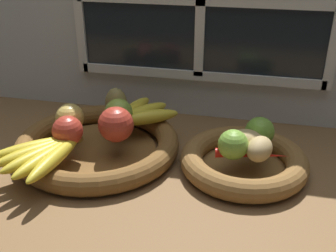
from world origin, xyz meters
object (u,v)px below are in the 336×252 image
object	(u,v)px
fruit_bowl_left	(98,145)
potato_large	(246,141)
lime_far	(260,131)
apple_golden_left	(70,118)
apple_green_back	(119,113)
banana_bunch_front	(44,153)
potato_small	(259,149)
lime_near	(233,145)
apple_red_right	(116,124)
banana_bunch_back	(140,114)
apple_red_front	(68,131)
fruit_bowl_right	(244,161)
chili_pepper	(252,155)
pear_brown	(116,105)

from	to	relation	value
fruit_bowl_left	potato_large	distance (cm)	33.40
fruit_bowl_left	lime_far	distance (cm)	36.38
apple_golden_left	apple_green_back	world-z (taller)	apple_green_back
banana_bunch_front	potato_small	distance (cm)	43.30
lime_far	lime_near	bearing A→B (deg)	-125.84
potato_large	lime_near	bearing A→B (deg)	-123.69
apple_red_right	lime_far	distance (cm)	30.86
banana_bunch_back	potato_large	size ratio (longest dim) A/B	2.19
apple_red_front	apple_golden_left	bearing A→B (deg)	111.41
apple_green_back	lime_near	bearing A→B (deg)	-18.38
banana_bunch_front	apple_red_front	bearing A→B (deg)	72.51
banana_bunch_back	lime_far	distance (cm)	29.16
fruit_bowl_right	potato_small	world-z (taller)	potato_small
potato_small	chili_pepper	xyz separation A→B (cm)	(-1.34, -0.43, -1.45)
fruit_bowl_left	potato_small	world-z (taller)	potato_small
apple_green_back	fruit_bowl_left	bearing A→B (deg)	-121.52
apple_green_back	chili_pepper	distance (cm)	32.49
apple_red_front	potato_large	distance (cm)	37.59
potato_large	chili_pepper	bearing A→B (deg)	-65.00
banana_bunch_front	banana_bunch_back	bearing A→B (deg)	58.43
chili_pepper	pear_brown	bearing A→B (deg)	153.38
fruit_bowl_right	potato_large	distance (cm)	4.95
banana_bunch_front	apple_green_back	bearing A→B (deg)	61.70
fruit_bowl_left	lime_near	distance (cm)	31.40
banana_bunch_front	banana_bunch_back	size ratio (longest dim) A/B	1.17
apple_red_right	banana_bunch_back	world-z (taller)	apple_red_right
apple_red_front	fruit_bowl_right	bearing A→B (deg)	8.56
fruit_bowl_right	banana_bunch_front	bearing A→B (deg)	-162.41
banana_bunch_front	potato_small	xyz separation A→B (cm)	(42.22, 9.58, 0.99)
lime_far	banana_bunch_front	bearing A→B (deg)	-159.20
potato_small	chili_pepper	size ratio (longest dim) A/B	0.47
apple_golden_left	lime_far	bearing A→B (deg)	3.71
fruit_bowl_right	apple_golden_left	distance (cm)	40.08
apple_golden_left	apple_green_back	size ratio (longest dim) A/B	0.97
apple_red_right	pear_brown	world-z (taller)	pear_brown
fruit_bowl_right	potato_small	distance (cm)	6.48
lime_near	fruit_bowl_left	bearing A→B (deg)	173.48
fruit_bowl_right	lime_far	bearing A→B (deg)	52.13
fruit_bowl_left	apple_golden_left	bearing A→B (deg)	173.44
apple_green_back	chili_pepper	xyz separation A→B (cm)	(31.17, -8.88, -2.32)
apple_red_front	potato_small	size ratio (longest dim) A/B	0.95
lime_far	potato_small	bearing A→B (deg)	-88.51
fruit_bowl_left	apple_golden_left	distance (cm)	8.85
fruit_bowl_right	potato_small	xyz separation A→B (cm)	(2.90, -2.90, 5.02)
fruit_bowl_right	apple_red_right	xyz separation A→B (cm)	(-27.71, -1.54, 6.46)
apple_golden_left	pear_brown	world-z (taller)	pear_brown
apple_red_front	potato_small	distance (cm)	40.15
apple_red_right	banana_bunch_front	world-z (taller)	apple_red_right
banana_bunch_back	potato_large	distance (cm)	27.49
lime_near	chili_pepper	distance (cm)	4.42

